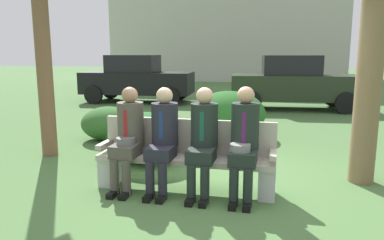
{
  "coord_description": "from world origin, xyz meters",
  "views": [
    {
      "loc": [
        0.77,
        -4.64,
        1.74
      ],
      "look_at": [
        -0.33,
        0.14,
        0.85
      ],
      "focal_mm": 34.33,
      "sensor_mm": 36.0,
      "label": 1
    }
  ],
  "objects": [
    {
      "name": "park_bench",
      "position": [
        -0.33,
        -0.2,
        0.43
      ],
      "size": [
        2.27,
        0.44,
        0.9
      ],
      "color": "#B7AD9E",
      "rests_on": "ground"
    },
    {
      "name": "parked_car_near",
      "position": [
        -4.13,
        7.8,
        0.84
      ],
      "size": [
        3.98,
        1.89,
        1.68
      ],
      "color": "black",
      "rests_on": "ground"
    },
    {
      "name": "seated_man_centerleft",
      "position": [
        -0.6,
        -0.33,
        0.74
      ],
      "size": [
        0.34,
        0.72,
        1.32
      ],
      "color": "#23232D",
      "rests_on": "ground"
    },
    {
      "name": "shrub_far_lawn",
      "position": [
        -0.19,
        3.05,
        0.48
      ],
      "size": [
        1.53,
        1.41,
        0.96
      ],
      "primitive_type": "ellipsoid",
      "color": "#245E22",
      "rests_on": "ground"
    },
    {
      "name": "parked_car_far",
      "position": [
        1.3,
        7.25,
        0.84
      ],
      "size": [
        4.03,
        2.01,
        1.68
      ],
      "color": "#232D1E",
      "rests_on": "ground"
    },
    {
      "name": "seated_man_centerright",
      "position": [
        -0.08,
        -0.33,
        0.74
      ],
      "size": [
        0.34,
        0.72,
        1.33
      ],
      "color": "#1E2823",
      "rests_on": "ground"
    },
    {
      "name": "seated_man_rightmost",
      "position": [
        0.42,
        -0.33,
        0.75
      ],
      "size": [
        0.34,
        0.72,
        1.35
      ],
      "color": "#1E2823",
      "rests_on": "ground"
    },
    {
      "name": "shrub_mid_lawn",
      "position": [
        -1.26,
        0.87,
        0.4
      ],
      "size": [
        1.28,
        1.18,
        0.8
      ],
      "primitive_type": "ellipsoid",
      "color": "#1F5723",
      "rests_on": "ground"
    },
    {
      "name": "seated_man_leftmost",
      "position": [
        -1.06,
        -0.33,
        0.73
      ],
      "size": [
        0.34,
        0.72,
        1.32
      ],
      "color": "#4C473D",
      "rests_on": "ground"
    },
    {
      "name": "ground_plane",
      "position": [
        0.0,
        0.0,
        0.0
      ],
      "size": [
        80.0,
        80.0,
        0.0
      ],
      "primitive_type": "plane",
      "color": "#496E3A"
    },
    {
      "name": "building_backdrop",
      "position": [
        -2.56,
        22.23,
        4.83
      ],
      "size": [
        15.29,
        9.4,
        9.61
      ],
      "color": "#B9B7AA",
      "rests_on": "ground"
    },
    {
      "name": "shrub_near_bench",
      "position": [
        -2.54,
        2.11,
        0.34
      ],
      "size": [
        1.09,
        1.0,
        0.68
      ],
      "primitive_type": "ellipsoid",
      "color": "#316028",
      "rests_on": "ground"
    }
  ]
}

